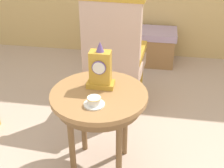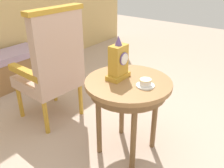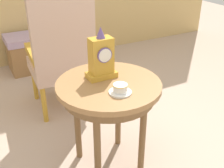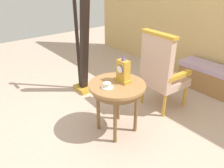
{
  "view_description": "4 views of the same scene",
  "coord_description": "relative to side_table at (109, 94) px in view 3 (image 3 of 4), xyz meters",
  "views": [
    {
      "loc": [
        0.47,
        -1.71,
        1.75
      ],
      "look_at": [
        0.18,
        0.05,
        0.73
      ],
      "focal_mm": 49.42,
      "sensor_mm": 36.0,
      "label": 1
    },
    {
      "loc": [
        -1.35,
        -0.89,
        1.48
      ],
      "look_at": [
        0.03,
        0.13,
        0.63
      ],
      "focal_mm": 39.96,
      "sensor_mm": 36.0,
      "label": 2
    },
    {
      "loc": [
        -0.62,
        -1.36,
        1.47
      ],
      "look_at": [
        0.17,
        0.12,
        0.59
      ],
      "focal_mm": 45.17,
      "sensor_mm": 36.0,
      "label": 3
    },
    {
      "loc": [
        1.8,
        -1.43,
        1.8
      ],
      "look_at": [
        0.05,
        -0.01,
        0.65
      ],
      "focal_mm": 34.87,
      "sensor_mm": 36.0,
      "label": 4
    }
  ],
  "objects": [
    {
      "name": "side_table",
      "position": [
        0.0,
        0.0,
        0.0
      ],
      "size": [
        0.67,
        0.67,
        0.66
      ],
      "color": "#9E7042",
      "rests_on": "ground"
    },
    {
      "name": "teacup_left",
      "position": [
        -0.0,
        -0.15,
        0.11
      ],
      "size": [
        0.14,
        0.14,
        0.06
      ],
      "color": "white",
      "rests_on": "side_table"
    },
    {
      "name": "mantel_clock",
      "position": [
        -0.0,
        0.09,
        0.22
      ],
      "size": [
        0.19,
        0.11,
        0.34
      ],
      "color": "gold",
      "rests_on": "side_table"
    },
    {
      "name": "armchair",
      "position": [
        -0.03,
        0.83,
        0.01
      ],
      "size": [
        0.58,
        0.56,
        1.14
      ],
      "color": "#CCA893",
      "rests_on": "ground"
    },
    {
      "name": "window_bench",
      "position": [
        0.12,
        1.92,
        -0.36
      ],
      "size": [
        0.94,
        0.4,
        0.44
      ],
      "color": "#B299B7",
      "rests_on": "ground"
    }
  ]
}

